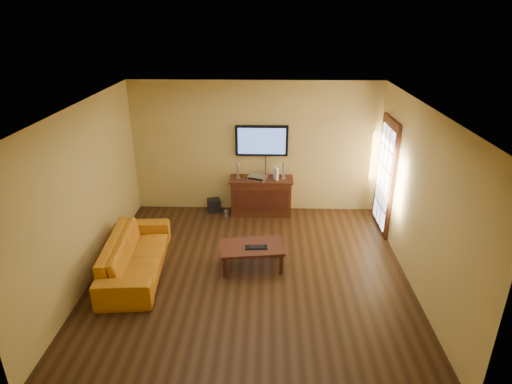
{
  "coord_description": "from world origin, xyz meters",
  "views": [
    {
      "loc": [
        0.27,
        -5.83,
        3.94
      ],
      "look_at": [
        0.06,
        0.8,
        1.1
      ],
      "focal_mm": 30.0,
      "sensor_mm": 36.0,
      "label": 1
    }
  ],
  "objects_px": {
    "coffee_table": "(252,249)",
    "keyboard": "(256,247)",
    "bottle": "(226,215)",
    "game_console": "(276,173)",
    "television": "(262,141)",
    "sofa": "(135,249)",
    "media_console": "(261,196)",
    "av_receiver": "(258,177)",
    "subwoofer": "(214,205)",
    "speaker_right": "(284,171)",
    "speaker_left": "(238,171)"
  },
  "relations": [
    {
      "from": "sofa",
      "to": "media_console",
      "type": "bearing_deg",
      "value": -46.44
    },
    {
      "from": "coffee_table",
      "to": "sofa",
      "type": "relative_size",
      "value": 0.52
    },
    {
      "from": "coffee_table",
      "to": "keyboard",
      "type": "bearing_deg",
      "value": -36.31
    },
    {
      "from": "subwoofer",
      "to": "speaker_right",
      "type": "bearing_deg",
      "value": -17.42
    },
    {
      "from": "television",
      "to": "coffee_table",
      "type": "relative_size",
      "value": 0.97
    },
    {
      "from": "media_console",
      "to": "av_receiver",
      "type": "height_order",
      "value": "av_receiver"
    },
    {
      "from": "bottle",
      "to": "speaker_left",
      "type": "bearing_deg",
      "value": 54.14
    },
    {
      "from": "media_console",
      "to": "game_console",
      "type": "xyz_separation_m",
      "value": [
        0.3,
        -0.01,
        0.51
      ]
    },
    {
      "from": "game_console",
      "to": "subwoofer",
      "type": "xyz_separation_m",
      "value": [
        -1.29,
        0.08,
        -0.77
      ]
    },
    {
      "from": "game_console",
      "to": "keyboard",
      "type": "xyz_separation_m",
      "value": [
        -0.34,
        -2.09,
        -0.49
      ]
    },
    {
      "from": "speaker_left",
      "to": "subwoofer",
      "type": "xyz_separation_m",
      "value": [
        -0.53,
        0.06,
        -0.8
      ]
    },
    {
      "from": "game_console",
      "to": "coffee_table",
      "type": "bearing_deg",
      "value": -124.0
    },
    {
      "from": "av_receiver",
      "to": "sofa",
      "type": "bearing_deg",
      "value": -107.61
    },
    {
      "from": "bottle",
      "to": "game_console",
      "type": "bearing_deg",
      "value": 17.08
    },
    {
      "from": "television",
      "to": "subwoofer",
      "type": "xyz_separation_m",
      "value": [
        -1.0,
        -0.13,
        -1.38
      ]
    },
    {
      "from": "av_receiver",
      "to": "bottle",
      "type": "distance_m",
      "value": 1.0
    },
    {
      "from": "speaker_right",
      "to": "sofa",
      "type": "bearing_deg",
      "value": -137.19
    },
    {
      "from": "media_console",
      "to": "sofa",
      "type": "bearing_deg",
      "value": -131.6
    },
    {
      "from": "speaker_right",
      "to": "speaker_left",
      "type": "bearing_deg",
      "value": -179.83
    },
    {
      "from": "av_receiver",
      "to": "game_console",
      "type": "distance_m",
      "value": 0.37
    },
    {
      "from": "media_console",
      "to": "subwoofer",
      "type": "bearing_deg",
      "value": 175.71
    },
    {
      "from": "speaker_left",
      "to": "game_console",
      "type": "relative_size",
      "value": 1.34
    },
    {
      "from": "sofa",
      "to": "subwoofer",
      "type": "xyz_separation_m",
      "value": [
        0.98,
        2.3,
        -0.28
      ]
    },
    {
      "from": "bottle",
      "to": "coffee_table",
      "type": "bearing_deg",
      "value": -71.04
    },
    {
      "from": "keyboard",
      "to": "speaker_right",
      "type": "bearing_deg",
      "value": 76.98
    },
    {
      "from": "speaker_right",
      "to": "bottle",
      "type": "bearing_deg",
      "value": -163.82
    },
    {
      "from": "keyboard",
      "to": "media_console",
      "type": "bearing_deg",
      "value": 88.84
    },
    {
      "from": "sofa",
      "to": "keyboard",
      "type": "distance_m",
      "value": 1.94
    },
    {
      "from": "television",
      "to": "bottle",
      "type": "xyz_separation_m",
      "value": [
        -0.71,
        -0.52,
        -1.41
      ]
    },
    {
      "from": "speaker_left",
      "to": "av_receiver",
      "type": "distance_m",
      "value": 0.42
    },
    {
      "from": "coffee_table",
      "to": "av_receiver",
      "type": "relative_size",
      "value": 3.04
    },
    {
      "from": "speaker_right",
      "to": "media_console",
      "type": "bearing_deg",
      "value": -177.63
    },
    {
      "from": "av_receiver",
      "to": "game_console",
      "type": "height_order",
      "value": "game_console"
    },
    {
      "from": "subwoofer",
      "to": "media_console",
      "type": "bearing_deg",
      "value": -19.48
    },
    {
      "from": "media_console",
      "to": "av_receiver",
      "type": "xyz_separation_m",
      "value": [
        -0.07,
        -0.04,
        0.43
      ]
    },
    {
      "from": "media_console",
      "to": "keyboard",
      "type": "height_order",
      "value": "media_console"
    },
    {
      "from": "speaker_left",
      "to": "bottle",
      "type": "bearing_deg",
      "value": -125.86
    },
    {
      "from": "speaker_right",
      "to": "keyboard",
      "type": "distance_m",
      "value": 2.23
    },
    {
      "from": "speaker_right",
      "to": "av_receiver",
      "type": "xyz_separation_m",
      "value": [
        -0.52,
        -0.06,
        -0.11
      ]
    },
    {
      "from": "av_receiver",
      "to": "keyboard",
      "type": "height_order",
      "value": "av_receiver"
    },
    {
      "from": "subwoofer",
      "to": "keyboard",
      "type": "xyz_separation_m",
      "value": [
        0.96,
        -2.17,
        0.28
      ]
    },
    {
      "from": "media_console",
      "to": "bottle",
      "type": "height_order",
      "value": "media_console"
    },
    {
      "from": "coffee_table",
      "to": "bottle",
      "type": "bearing_deg",
      "value": 108.96
    },
    {
      "from": "speaker_right",
      "to": "subwoofer",
      "type": "distance_m",
      "value": 1.65
    },
    {
      "from": "sofa",
      "to": "speaker_left",
      "type": "xyz_separation_m",
      "value": [
        1.51,
        2.24,
        0.52
      ]
    },
    {
      "from": "television",
      "to": "speaker_left",
      "type": "height_order",
      "value": "television"
    },
    {
      "from": "television",
      "to": "sofa",
      "type": "relative_size",
      "value": 0.5
    },
    {
      "from": "television",
      "to": "coffee_table",
      "type": "bearing_deg",
      "value": -92.96
    },
    {
      "from": "media_console",
      "to": "coffee_table",
      "type": "relative_size",
      "value": 1.18
    },
    {
      "from": "av_receiver",
      "to": "subwoofer",
      "type": "height_order",
      "value": "av_receiver"
    }
  ]
}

